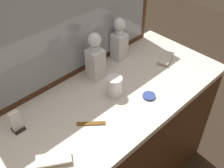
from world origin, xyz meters
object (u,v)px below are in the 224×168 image
(silver_brush_left, at_px, (54,160))
(crystal_decanter_front, at_px, (95,60))
(silver_brush_far_right, at_px, (166,59))
(crystal_tumbler_front, at_px, (115,87))
(crystal_decanter_center, at_px, (119,43))
(napkin_holder, at_px, (16,122))
(tortoiseshell_comb, at_px, (91,124))
(porcelain_dish, at_px, (149,96))

(silver_brush_left, bearing_deg, crystal_decanter_front, 30.93)
(crystal_decanter_front, height_order, silver_brush_far_right, crystal_decanter_front)
(crystal_tumbler_front, xyz_separation_m, silver_brush_far_right, (0.43, -0.00, -0.04))
(silver_brush_far_right, bearing_deg, crystal_decanter_center, 129.40)
(crystal_decanter_front, height_order, napkin_holder, crystal_decanter_front)
(crystal_decanter_center, xyz_separation_m, silver_brush_left, (-0.71, -0.33, -0.09))
(crystal_decanter_center, relative_size, napkin_holder, 2.35)
(crystal_decanter_center, distance_m, napkin_holder, 0.73)
(crystal_tumbler_front, bearing_deg, crystal_decanter_front, 80.03)
(silver_brush_left, bearing_deg, tortoiseshell_comb, 11.24)
(crystal_decanter_center, bearing_deg, porcelain_dish, -111.61)
(crystal_decanter_center, height_order, porcelain_dish, crystal_decanter_center)
(crystal_decanter_front, distance_m, crystal_tumbler_front, 0.19)
(silver_brush_far_right, distance_m, napkin_holder, 0.91)
(crystal_decanter_center, relative_size, porcelain_dish, 3.89)
(silver_brush_left, bearing_deg, crystal_tumbler_front, 14.10)
(silver_brush_far_right, bearing_deg, crystal_tumbler_front, 179.96)
(crystal_decanter_center, xyz_separation_m, silver_brush_far_right, (0.18, -0.22, -0.09))
(silver_brush_far_right, relative_size, tortoiseshell_comb, 1.33)
(silver_brush_far_right, xyz_separation_m, tortoiseshell_comb, (-0.65, -0.07, -0.01))
(silver_brush_left, relative_size, porcelain_dish, 2.27)
(silver_brush_far_right, distance_m, tortoiseshell_comb, 0.65)
(crystal_decanter_center, bearing_deg, silver_brush_left, -154.87)
(crystal_decanter_center, distance_m, silver_brush_left, 0.79)
(crystal_tumbler_front, bearing_deg, silver_brush_far_right, -0.04)
(crystal_decanter_center, bearing_deg, napkin_holder, -173.67)
(porcelain_dish, bearing_deg, crystal_tumbler_front, 129.35)
(porcelain_dish, height_order, tortoiseshell_comb, porcelain_dish)
(tortoiseshell_comb, bearing_deg, crystal_tumbler_front, 17.14)
(crystal_tumbler_front, xyz_separation_m, napkin_holder, (-0.47, 0.14, -0.00))
(crystal_decanter_center, height_order, napkin_holder, crystal_decanter_center)
(napkin_holder, bearing_deg, crystal_tumbler_front, -16.15)
(silver_brush_left, bearing_deg, silver_brush_far_right, 7.35)
(silver_brush_left, distance_m, tortoiseshell_comb, 0.24)
(porcelain_dish, xyz_separation_m, tortoiseshell_comb, (-0.33, 0.07, -0.00))
(silver_brush_far_right, height_order, porcelain_dish, silver_brush_far_right)
(crystal_decanter_front, xyz_separation_m, silver_brush_left, (-0.49, -0.29, -0.10))
(crystal_tumbler_front, distance_m, silver_brush_left, 0.47)
(silver_brush_far_right, bearing_deg, tortoiseshell_comb, -174.09)
(crystal_decanter_front, height_order, porcelain_dish, crystal_decanter_front)
(crystal_decanter_center, xyz_separation_m, napkin_holder, (-0.72, -0.08, -0.06))
(crystal_tumbler_front, distance_m, porcelain_dish, 0.18)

